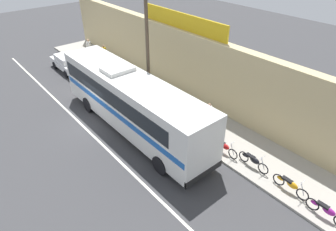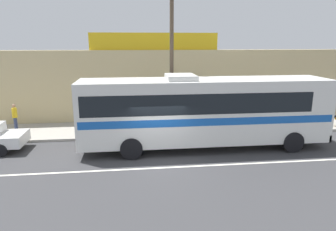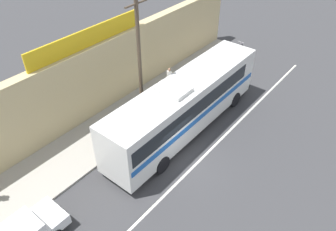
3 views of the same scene
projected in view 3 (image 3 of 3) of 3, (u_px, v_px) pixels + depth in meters
The scene contains 12 objects.
ground_plane at pixel (181, 161), 18.64m from camera, with size 70.00×70.00×0.00m, color #3A3A3D.
sidewalk_slab at pixel (117, 124), 21.17m from camera, with size 30.00×3.60×0.14m, color #A8A399.
storefront_facade at pixel (90, 83), 20.80m from camera, with size 30.00×0.70×4.80m, color tan.
storefront_billboard at pixel (88, 37), 19.24m from camera, with size 8.42×0.12×1.10m, color gold.
road_center_stripe at pixel (192, 168), 18.24m from camera, with size 30.00×0.14×0.01m, color silver.
intercity_bus at pixel (185, 103), 19.60m from camera, with size 12.41×2.64×3.78m.
utility_pole at pixel (140, 64), 18.50m from camera, with size 1.60×0.22×8.37m.
motorcycle_purple at pixel (238, 49), 28.57m from camera, with size 1.86×0.56×0.94m.
motorcycle_green at pixel (201, 75), 25.05m from camera, with size 1.90×0.56×0.94m.
motorcycle_red at pixel (225, 56), 27.56m from camera, with size 1.85×0.56×0.94m.
motorcycle_black at pixel (211, 66), 26.27m from camera, with size 1.83×0.56×0.94m.
pedestrian_far_left at pixel (169, 77), 23.90m from camera, with size 0.30×0.48×1.65m.
Camera 3 is at (-10.64, -7.63, 13.55)m, focal length 34.79 mm.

